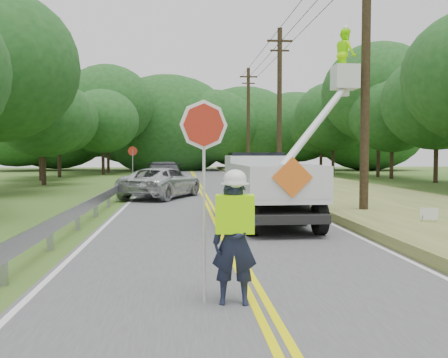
{
  "coord_description": "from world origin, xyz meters",
  "views": [
    {
      "loc": [
        -1.13,
        -7.56,
        2.21
      ],
      "look_at": [
        0.0,
        6.0,
        1.5
      ],
      "focal_mm": 40.49,
      "sensor_mm": 36.0,
      "label": 1
    }
  ],
  "objects": [
    {
      "name": "stop_sign_permanent",
      "position": [
        -3.93,
        21.5,
        1.71
      ],
      "size": [
        0.53,
        0.18,
        2.57
      ],
      "color": "gray",
      "rests_on": "ground"
    },
    {
      "name": "flagger",
      "position": [
        -0.38,
        -0.37,
        1.07
      ],
      "size": [
        1.14,
        0.5,
        2.95
      ],
      "color": "#191E33",
      "rests_on": "road"
    },
    {
      "name": "treeline_horizon",
      "position": [
        -0.14,
        56.2,
        5.5
      ],
      "size": [
        57.21,
        14.8,
        12.85
      ],
      "color": "#194619",
      "rests_on": "ground"
    },
    {
      "name": "treeline_right",
      "position": [
        16.1,
        25.99,
        6.26
      ],
      "size": [
        11.25,
        51.6,
        12.03
      ],
      "color": "#332319",
      "rests_on": "ground"
    },
    {
      "name": "suv_silver",
      "position": [
        -2.11,
        17.03,
        0.76
      ],
      "size": [
        4.34,
        5.84,
        1.47
      ],
      "primitive_type": "imported",
      "rotation": [
        0.0,
        0.0,
        2.74
      ],
      "color": "silver",
      "rests_on": "road"
    },
    {
      "name": "suv_darkgrey",
      "position": [
        -2.26,
        23.03,
        0.85
      ],
      "size": [
        2.61,
        5.85,
        1.67
      ],
      "primitive_type": "imported",
      "rotation": [
        0.0,
        0.0,
        3.19
      ],
      "color": "#37393E",
      "rests_on": "road"
    },
    {
      "name": "tall_grass_verge",
      "position": [
        7.1,
        14.0,
        0.15
      ],
      "size": [
        7.0,
        96.0,
        0.3
      ],
      "primitive_type": "cube",
      "color": "brown",
      "rests_on": "ground"
    },
    {
      "name": "yard_sign",
      "position": [
        5.69,
        5.81,
        0.49
      ],
      "size": [
        0.46,
        0.17,
        0.69
      ],
      "color": "white",
      "rests_on": "ground"
    },
    {
      "name": "utility_poles",
      "position": [
        5.0,
        17.02,
        5.27
      ],
      "size": [
        1.6,
        43.3,
        10.0
      ],
      "color": "black",
      "rests_on": "ground"
    },
    {
      "name": "guardrail",
      "position": [
        -4.02,
        14.91,
        0.55
      ],
      "size": [
        0.18,
        48.0,
        0.77
      ],
      "color": "gray",
      "rests_on": "ground"
    },
    {
      "name": "ground",
      "position": [
        0.0,
        0.0,
        0.0
      ],
      "size": [
        140.0,
        140.0,
        0.0
      ],
      "primitive_type": "plane",
      "color": "#2F5E19",
      "rests_on": "ground"
    },
    {
      "name": "road",
      "position": [
        0.0,
        14.0,
        0.01
      ],
      "size": [
        7.2,
        96.0,
        0.03
      ],
      "color": "#48494B",
      "rests_on": "ground"
    },
    {
      "name": "treeline_left",
      "position": [
        -10.3,
        29.08,
        5.97
      ],
      "size": [
        11.44,
        56.23,
        11.76
      ],
      "color": "#332319",
      "rests_on": "ground"
    },
    {
      "name": "bucket_truck",
      "position": [
        1.79,
        8.84,
        1.47
      ],
      "size": [
        4.24,
        6.38,
        6.29
      ],
      "color": "black",
      "rests_on": "road"
    }
  ]
}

